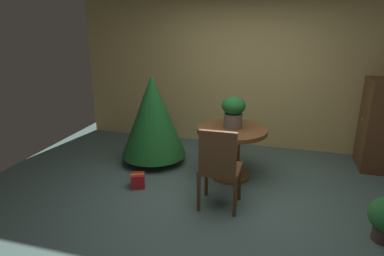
# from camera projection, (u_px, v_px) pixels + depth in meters

# --- Properties ---
(ground_plane) EXTENTS (6.60, 6.60, 0.00)m
(ground_plane) POSITION_uv_depth(u_px,v_px,m) (221.00, 205.00, 4.01)
(ground_plane) COLOR #4C6660
(back_wall_panel) EXTENTS (6.00, 0.10, 2.60)m
(back_wall_panel) POSITION_uv_depth(u_px,v_px,m) (248.00, 72.00, 5.62)
(back_wall_panel) COLOR tan
(back_wall_panel) RESTS_ON ground_plane
(round_dining_table) EXTENTS (0.96, 0.96, 0.73)m
(round_dining_table) POSITION_uv_depth(u_px,v_px,m) (231.00, 144.00, 4.58)
(round_dining_table) COLOR brown
(round_dining_table) RESTS_ON ground_plane
(flower_vase) EXTENTS (0.32, 0.32, 0.43)m
(flower_vase) POSITION_uv_depth(u_px,v_px,m) (233.00, 110.00, 4.47)
(flower_vase) COLOR #665B51
(flower_vase) RESTS_ON round_dining_table
(wooden_chair_near) EXTENTS (0.47, 0.42, 1.00)m
(wooden_chair_near) POSITION_uv_depth(u_px,v_px,m) (219.00, 165.00, 3.76)
(wooden_chair_near) COLOR brown
(wooden_chair_near) RESTS_ON ground_plane
(holiday_tree) EXTENTS (1.00, 1.00, 1.38)m
(holiday_tree) POSITION_uv_depth(u_px,v_px,m) (153.00, 116.00, 5.01)
(holiday_tree) COLOR brown
(holiday_tree) RESTS_ON ground_plane
(gift_box_red) EXTENTS (0.23, 0.23, 0.19)m
(gift_box_red) POSITION_uv_depth(u_px,v_px,m) (138.00, 180.00, 4.42)
(gift_box_red) COLOR red
(gift_box_red) RESTS_ON ground_plane
(wooden_cabinet) EXTENTS (0.55, 0.63, 1.34)m
(wooden_cabinet) POSITION_uv_depth(u_px,v_px,m) (382.00, 125.00, 4.83)
(wooden_cabinet) COLOR brown
(wooden_cabinet) RESTS_ON ground_plane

